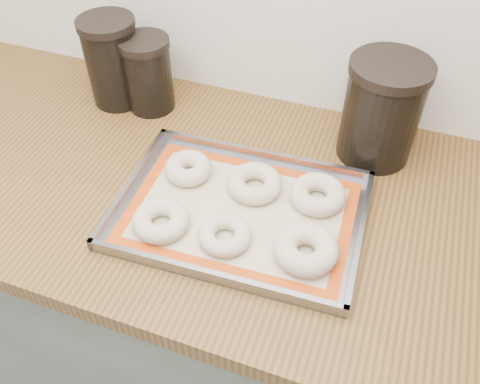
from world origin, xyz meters
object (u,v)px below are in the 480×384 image
at_px(bagel_back_mid, 255,183).
at_px(canister_right, 382,111).
at_px(canister_left, 113,61).
at_px(baking_tray, 240,212).
at_px(bagel_back_right, 318,194).
at_px(bagel_front_right, 306,249).
at_px(canister_mid, 148,74).
at_px(bagel_front_left, 161,220).
at_px(bagel_front_mid, 225,235).
at_px(bagel_back_left, 188,168).

distance_m(bagel_back_mid, canister_right, 0.29).
height_order(canister_left, canister_right, canister_right).
xyz_separation_m(baking_tray, bagel_back_right, (0.13, 0.08, 0.02)).
distance_m(bagel_front_right, canister_mid, 0.56).
height_order(baking_tray, canister_mid, canister_mid).
bearing_deg(canister_left, bagel_back_right, -18.51).
distance_m(bagel_front_left, canister_mid, 0.39).
bearing_deg(bagel_front_mid, baking_tray, 88.07).
bearing_deg(bagel_front_right, bagel_front_left, -175.06).
bearing_deg(canister_right, bagel_front_mid, -121.55).
distance_m(bagel_front_left, bagel_back_right, 0.30).
relative_size(bagel_back_right, canister_left, 0.53).
relative_size(bagel_front_right, canister_left, 0.56).
bearing_deg(bagel_front_mid, bagel_front_right, 5.47).
bearing_deg(canister_left, canister_right, 0.88).
relative_size(bagel_back_left, canister_right, 0.44).
height_order(bagel_front_right, canister_left, canister_left).
relative_size(canister_left, canister_right, 0.94).
bearing_deg(bagel_front_right, baking_tray, 157.32).
bearing_deg(bagel_back_right, canister_left, 161.49).
bearing_deg(canister_left, bagel_front_mid, -39.62).
height_order(bagel_front_mid, canister_right, canister_right).
height_order(bagel_front_left, bagel_back_left, bagel_back_left).
bearing_deg(canister_right, bagel_front_left, -133.44).
relative_size(bagel_back_left, bagel_back_right, 0.88).
relative_size(baking_tray, canister_left, 2.32).
distance_m(bagel_back_mid, bagel_back_right, 0.12).
relative_size(bagel_back_right, canister_right, 0.50).
bearing_deg(canister_left, bagel_back_left, -35.96).
distance_m(bagel_front_mid, canister_right, 0.41).
bearing_deg(baking_tray, bagel_back_left, 154.96).
bearing_deg(bagel_front_right, canister_mid, 145.24).
bearing_deg(bagel_back_left, canister_left, 144.04).
xyz_separation_m(bagel_back_right, canister_right, (0.08, 0.19, 0.09)).
height_order(baking_tray, bagel_back_left, bagel_back_left).
bearing_deg(bagel_back_left, canister_right, 30.95).
distance_m(bagel_back_mid, canister_mid, 0.38).
relative_size(baking_tray, bagel_back_left, 4.98).
bearing_deg(bagel_front_left, bagel_front_mid, 4.30).
xyz_separation_m(bagel_front_right, canister_right, (0.06, 0.33, 0.08)).
distance_m(bagel_back_left, canister_right, 0.40).
xyz_separation_m(bagel_front_right, bagel_back_right, (-0.01, 0.14, -0.00)).
bearing_deg(canister_right, canister_left, -179.12).
relative_size(bagel_front_right, canister_right, 0.53).
distance_m(baking_tray, bagel_front_mid, 0.07).
bearing_deg(baking_tray, bagel_front_left, -146.34).
height_order(baking_tray, canister_left, canister_left).
distance_m(bagel_front_mid, bagel_back_left, 0.19).
height_order(bagel_back_left, canister_mid, canister_mid).
height_order(bagel_back_mid, canister_mid, canister_mid).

